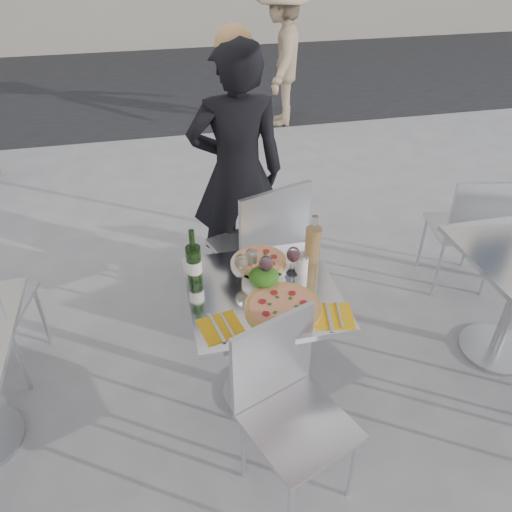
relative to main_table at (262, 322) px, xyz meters
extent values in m
plane|color=slate|center=(0.00, 0.00, -0.54)|extent=(80.00, 80.00, 0.00)
cube|color=black|center=(0.00, 6.50, -0.54)|extent=(24.00, 5.00, 0.00)
cylinder|color=#B7BABF|center=(0.00, 0.00, -0.53)|extent=(0.44, 0.44, 0.02)
cylinder|color=#B7BABF|center=(0.00, 0.00, -0.17)|extent=(0.07, 0.07, 0.72)
cube|color=silver|center=(0.00, 0.00, 0.20)|extent=(0.72, 0.72, 0.03)
cylinder|color=#B7BABF|center=(1.50, 0.00, -0.53)|extent=(0.44, 0.44, 0.02)
cylinder|color=#B7BABF|center=(1.50, 0.00, -0.17)|extent=(0.07, 0.07, 0.72)
cylinder|color=silver|center=(0.24, 0.97, -0.29)|extent=(0.03, 0.03, 0.49)
cylinder|color=silver|center=(-0.14, 0.84, -0.29)|extent=(0.03, 0.03, 0.49)
cylinder|color=silver|center=(0.37, 0.60, -0.29)|extent=(0.03, 0.03, 0.49)
cylinder|color=silver|center=(-0.01, 0.47, -0.29)|extent=(0.03, 0.03, 0.49)
cube|color=silver|center=(0.12, 0.72, -0.03)|extent=(0.59, 0.59, 0.03)
cube|color=silver|center=(0.19, 0.50, 0.23)|extent=(0.45, 0.18, 0.49)
cylinder|color=silver|center=(-0.07, -0.81, -0.32)|extent=(0.02, 0.02, 0.44)
cylinder|color=silver|center=(0.26, -0.68, -0.32)|extent=(0.02, 0.02, 0.44)
cylinder|color=silver|center=(-0.20, -0.48, -0.32)|extent=(0.02, 0.02, 0.44)
cylinder|color=silver|center=(0.13, -0.35, -0.32)|extent=(0.02, 0.02, 0.44)
cube|color=silver|center=(0.03, -0.58, -0.09)|extent=(0.54, 0.54, 0.02)
cube|color=silver|center=(-0.05, -0.39, 0.15)|extent=(0.39, 0.17, 0.44)
cylinder|color=silver|center=(-1.22, 0.67, -0.31)|extent=(0.02, 0.02, 0.45)
cylinder|color=silver|center=(-1.29, 0.32, -0.31)|extent=(0.02, 0.02, 0.45)
cylinder|color=silver|center=(1.79, 0.86, -0.32)|extent=(0.02, 0.02, 0.44)
cylinder|color=silver|center=(1.45, 0.93, -0.32)|extent=(0.02, 0.02, 0.44)
cylinder|color=silver|center=(1.73, 0.52, -0.32)|extent=(0.02, 0.02, 0.44)
cylinder|color=silver|center=(1.38, 0.58, -0.32)|extent=(0.02, 0.02, 0.44)
cube|color=silver|center=(1.59, 0.72, -0.09)|extent=(0.48, 0.48, 0.02)
cube|color=silver|center=(1.55, 0.52, 0.14)|extent=(0.41, 0.10, 0.44)
imported|color=black|center=(0.08, 1.08, 0.31)|extent=(0.65, 0.45, 1.71)
imported|color=tan|center=(1.21, 4.16, 0.27)|extent=(0.90, 1.19, 1.63)
cylinder|color=#E9B05B|center=(0.06, -0.15, 0.22)|extent=(0.36, 0.36, 0.02)
cylinder|color=beige|center=(0.06, -0.15, 0.23)|extent=(0.32, 0.32, 0.00)
cylinder|color=white|center=(0.04, 0.21, 0.22)|extent=(0.31, 0.31, 0.01)
cylinder|color=#E9B05B|center=(0.04, 0.21, 0.23)|extent=(0.27, 0.27, 0.02)
cylinder|color=beige|center=(0.04, 0.21, 0.24)|extent=(0.24, 0.24, 0.00)
cylinder|color=white|center=(0.02, 0.05, 0.22)|extent=(0.22, 0.22, 0.01)
ellipsoid|color=#1D6018|center=(0.02, 0.05, 0.26)|extent=(0.15, 0.15, 0.08)
sphere|color=#B21914|center=(0.06, 0.07, 0.27)|extent=(0.03, 0.03, 0.03)
cylinder|color=#29521E|center=(-0.31, 0.15, 0.31)|extent=(0.07, 0.07, 0.20)
cone|color=#29521E|center=(-0.31, 0.15, 0.41)|extent=(0.07, 0.07, 0.03)
cylinder|color=#29521E|center=(-0.31, 0.15, 0.46)|extent=(0.03, 0.03, 0.10)
cylinder|color=silver|center=(-0.31, 0.15, 0.30)|extent=(0.07, 0.08, 0.07)
cylinder|color=tan|center=(0.30, 0.15, 0.32)|extent=(0.08, 0.08, 0.22)
cylinder|color=white|center=(0.30, 0.15, 0.46)|extent=(0.03, 0.03, 0.08)
cylinder|color=white|center=(0.23, 0.10, 0.26)|extent=(0.06, 0.06, 0.09)
cylinder|color=silver|center=(0.23, 0.10, 0.31)|extent=(0.06, 0.06, 0.02)
cylinder|color=white|center=(-0.08, 0.09, 0.21)|extent=(0.06, 0.06, 0.00)
cylinder|color=white|center=(-0.08, 0.09, 0.26)|extent=(0.01, 0.01, 0.09)
ellipsoid|color=white|center=(-0.08, 0.09, 0.33)|extent=(0.07, 0.07, 0.08)
ellipsoid|color=beige|center=(-0.08, 0.09, 0.32)|extent=(0.05, 0.05, 0.05)
cylinder|color=white|center=(-0.03, 0.13, 0.21)|extent=(0.06, 0.06, 0.00)
cylinder|color=white|center=(-0.03, 0.13, 0.26)|extent=(0.01, 0.01, 0.09)
ellipsoid|color=white|center=(-0.03, 0.13, 0.33)|extent=(0.07, 0.07, 0.08)
ellipsoid|color=beige|center=(-0.03, 0.13, 0.32)|extent=(0.05, 0.05, 0.05)
cylinder|color=white|center=(0.03, 0.06, 0.21)|extent=(0.06, 0.06, 0.00)
cylinder|color=white|center=(0.03, 0.06, 0.26)|extent=(0.01, 0.01, 0.09)
ellipsoid|color=white|center=(0.03, 0.06, 0.33)|extent=(0.07, 0.07, 0.08)
ellipsoid|color=#3F0913|center=(0.03, 0.06, 0.32)|extent=(0.05, 0.05, 0.05)
cylinder|color=white|center=(0.18, 0.10, 0.21)|extent=(0.06, 0.06, 0.00)
cylinder|color=white|center=(0.18, 0.10, 0.26)|extent=(0.01, 0.01, 0.09)
ellipsoid|color=white|center=(0.18, 0.10, 0.33)|extent=(0.07, 0.07, 0.08)
ellipsoid|color=#3F0913|center=(0.18, 0.10, 0.32)|extent=(0.05, 0.05, 0.05)
cube|color=yellow|center=(-0.24, -0.22, 0.21)|extent=(0.21, 0.21, 0.00)
cube|color=#B7BABF|center=(-0.26, -0.22, 0.22)|extent=(0.06, 0.20, 0.00)
cube|color=#B7BABF|center=(-0.21, -0.22, 0.22)|extent=(0.05, 0.18, 0.00)
cube|color=yellow|center=(0.27, -0.25, 0.21)|extent=(0.21, 0.21, 0.00)
cube|color=#B7BABF|center=(0.25, -0.25, 0.22)|extent=(0.05, 0.20, 0.00)
cube|color=#B7BABF|center=(0.30, -0.25, 0.22)|extent=(0.05, 0.18, 0.00)
camera|label=1|loc=(-0.44, -1.83, 1.74)|focal=35.00mm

